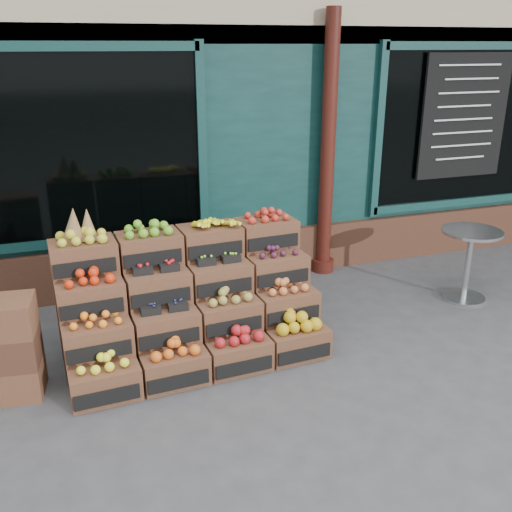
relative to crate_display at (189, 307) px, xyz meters
name	(u,v)px	position (x,y,z in m)	size (l,w,h in m)	color
ground	(301,363)	(0.91, -0.60, -0.46)	(60.00, 60.00, 0.00)	#3E3E40
shop_facade	(176,71)	(0.91, 4.51, 1.94)	(12.00, 6.24, 4.80)	#0F3432
crate_display	(189,307)	(0.00, 0.00, 0.00)	(2.42, 1.27, 1.48)	brown
spare_crates	(2,349)	(-1.64, -0.24, -0.02)	(0.62, 0.47, 0.87)	brown
bistro_table	(469,257)	(3.28, 0.10, 0.07)	(0.67, 0.67, 0.84)	#B3B6BA
shopkeeper	(129,193)	(-0.24, 2.13, 0.62)	(0.78, 0.51, 2.15)	#1A5E1D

